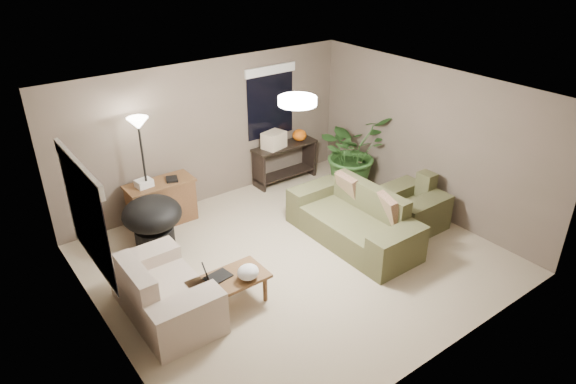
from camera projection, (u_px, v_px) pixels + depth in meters
room_shell at (297, 184)px, 7.07m from camera, size 5.50×5.50×5.50m
main_sofa at (354, 223)px, 8.01m from camera, size 0.95×2.20×0.85m
throw_pillows at (368, 198)px, 7.98m from camera, size 0.36×1.38×0.47m
loveseat at (163, 295)px, 6.44m from camera, size 0.90×1.60×0.85m
armchair at (410, 209)px, 8.41m from camera, size 0.95×1.00×0.85m
coffee_table at (229, 282)px, 6.57m from camera, size 1.00×0.55×0.42m
laptop at (213, 276)px, 6.50m from camera, size 0.40×0.27×0.24m
plastic_bag at (248, 272)px, 6.50m from camera, size 0.32×0.30×0.20m
desk at (162, 203)px, 8.43m from camera, size 1.10×0.50×0.75m
desk_papers at (150, 182)px, 8.14m from camera, size 0.71×0.30×0.12m
console_table at (285, 160)px, 9.83m from camera, size 1.30×0.40×0.75m
pumpkin at (299, 135)px, 9.82m from camera, size 0.29×0.29×0.22m
cardboard_box at (274, 140)px, 9.48m from camera, size 0.47×0.39×0.31m
papasan_chair at (153, 219)px, 7.79m from camera, size 1.06×1.06×0.80m
floor_lamp at (140, 137)px, 7.70m from camera, size 0.32×0.32×1.91m
ceiling_fixture at (297, 101)px, 6.53m from camera, size 0.50×0.50×0.10m
houseplant at (352, 159)px, 9.55m from camera, size 1.29×1.43×1.12m
cat_scratching_post at (358, 178)px, 9.62m from camera, size 0.32×0.32×0.50m
window_left at (82, 198)px, 5.59m from camera, size 0.05×1.56×1.33m
window_back at (270, 90)px, 9.28m from camera, size 1.06×0.05×1.33m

